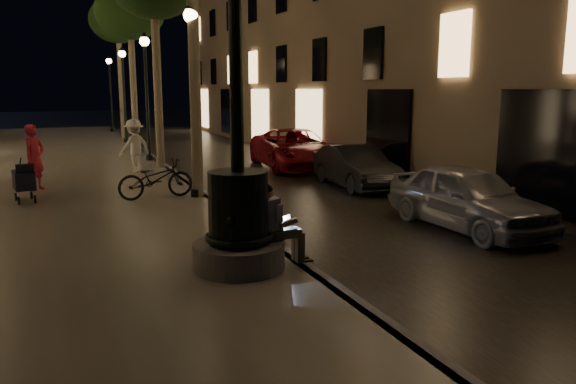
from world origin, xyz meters
name	(u,v)px	position (x,y,z in m)	size (l,w,h in m)	color
ground	(162,168)	(0.00, 15.00, 0.00)	(120.00, 120.00, 0.00)	black
cobble_lane	(239,164)	(3.00, 15.00, 0.01)	(6.00, 45.00, 0.02)	black
promenade	(45,171)	(-4.00, 15.00, 0.10)	(8.00, 45.00, 0.20)	#68635C
curb_strip	(162,166)	(0.00, 15.00, 0.10)	(0.25, 45.00, 0.20)	#59595B
fountain_lamppost	(238,203)	(-1.00, 2.00, 1.21)	(1.40, 1.40, 5.21)	#59595B
seated_man_laptop	(276,221)	(-0.39, 2.00, 0.88)	(0.91, 0.31, 1.28)	gray
tree_third	(130,13)	(-0.30, 20.00, 6.14)	(3.00, 3.00, 7.20)	#6B604C
tree_far	(118,21)	(-0.22, 26.00, 6.43)	(3.00, 3.00, 7.50)	#6B604C
lamp_curb_a	(193,75)	(-0.30, 8.00, 3.24)	(0.36, 0.36, 4.81)	black
lamp_curb_b	(146,80)	(-0.30, 16.00, 3.24)	(0.36, 0.36, 4.81)	black
lamp_curb_c	(124,82)	(-0.30, 24.00, 3.24)	(0.36, 0.36, 4.81)	black
lamp_curb_d	(110,84)	(-0.30, 32.00, 3.24)	(0.36, 0.36, 4.81)	black
stroller	(24,180)	(-4.31, 8.84, 0.74)	(0.56, 1.06, 1.07)	black
car_front	(468,198)	(4.37, 3.30, 0.68)	(1.60, 3.98, 1.36)	#999AA0
car_second	(356,167)	(4.64, 8.62, 0.63)	(1.33, 3.81, 1.26)	black
car_third	(295,149)	(4.58, 13.15, 0.73)	(2.41, 5.24, 1.45)	maroon
pedestrian_red	(35,157)	(-4.10, 10.56, 1.09)	(0.65, 0.43, 1.78)	#C6273C
pedestrian_white	(134,146)	(-1.20, 12.95, 1.07)	(1.12, 0.64, 1.74)	white
bicycle	(156,179)	(-1.28, 8.14, 0.70)	(0.66, 1.89, 0.99)	black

